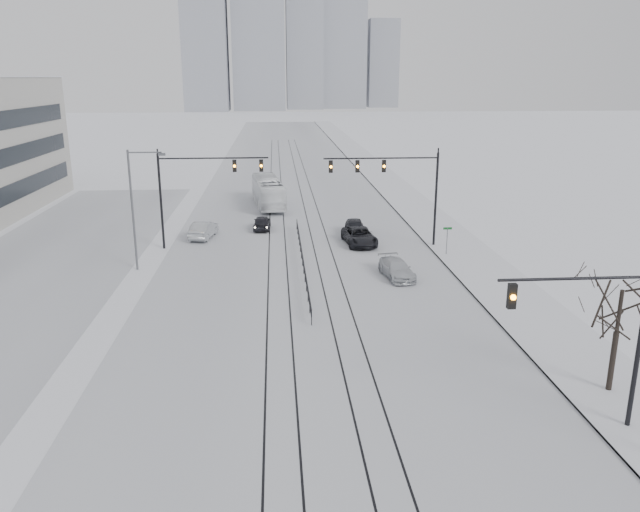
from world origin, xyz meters
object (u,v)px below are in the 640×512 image
at_px(sedan_nb_right, 397,269).
at_px(box_truck, 268,192).
at_px(bare_tree, 621,301).
at_px(sedan_sb_inner, 262,223).
at_px(sedan_nb_front, 359,236).
at_px(sedan_sb_outer, 203,230).
at_px(sedan_nb_far, 354,227).
at_px(traffic_mast_near, 603,327).

relative_size(sedan_nb_right, box_truck, 0.39).
height_order(sedan_nb_right, box_truck, box_truck).
distance_m(bare_tree, sedan_sb_inner, 37.30).
distance_m(sedan_sb_inner, sedan_nb_front, 10.53).
bearing_deg(sedan_sb_inner, box_truck, -90.70).
relative_size(bare_tree, sedan_sb_outer, 1.32).
distance_m(sedan_sb_inner, sedan_nb_far, 8.98).
bearing_deg(traffic_mast_near, box_truck, 105.99).
xyz_separation_m(sedan_sb_inner, sedan_nb_far, (8.50, -2.90, 0.08)).
height_order(traffic_mast_near, sedan_nb_front, traffic_mast_near).
relative_size(traffic_mast_near, bare_tree, 1.15).
height_order(sedan_nb_front, box_truck, box_truck).
relative_size(sedan_sb_inner, sedan_nb_front, 0.75).
bearing_deg(box_truck, sedan_sb_outer, 61.24).
distance_m(traffic_mast_near, sedan_nb_far, 34.02).
xyz_separation_m(bare_tree, box_truck, (-15.99, 44.40, -2.90)).
height_order(sedan_sb_outer, sedan_nb_front, sedan_sb_outer).
xyz_separation_m(sedan_sb_outer, sedan_nb_right, (15.19, -12.70, -0.11)).
bearing_deg(sedan_nb_far, traffic_mast_near, -75.47).
relative_size(sedan_sb_outer, sedan_nb_front, 0.88).
bearing_deg(sedan_sb_inner, sedan_nb_front, 145.89).
height_order(traffic_mast_near, bare_tree, traffic_mast_near).
bearing_deg(sedan_sb_outer, traffic_mast_near, 129.99).
height_order(sedan_sb_outer, box_truck, box_truck).
distance_m(sedan_nb_front, sedan_nb_far, 3.28).
xyz_separation_m(sedan_nb_right, box_truck, (-9.47, 26.77, 0.95)).
bearing_deg(sedan_sb_outer, sedan_nb_right, 150.02).
bearing_deg(box_truck, sedan_nb_far, 112.96).
bearing_deg(box_truck, sedan_sb_inner, 80.78).
height_order(sedan_sb_inner, sedan_nb_right, sedan_sb_inner).
height_order(sedan_sb_inner, box_truck, box_truck).
height_order(traffic_mast_near, sedan_sb_inner, traffic_mast_near).
bearing_deg(sedan_sb_outer, sedan_nb_far, -170.03).
bearing_deg(sedan_nb_front, sedan_sb_outer, 161.39).
xyz_separation_m(sedan_nb_front, sedan_nb_right, (1.46, -9.43, -0.08)).
bearing_deg(bare_tree, sedan_nb_front, 106.44).
height_order(sedan_sb_inner, sedan_nb_far, sedan_nb_far).
distance_m(sedan_nb_right, box_truck, 28.42).
xyz_separation_m(traffic_mast_near, sedan_sb_inner, (-14.09, 36.24, -3.90)).
bearing_deg(bare_tree, sedan_nb_right, 110.31).
bearing_deg(sedan_sb_outer, box_truck, -102.20).
height_order(bare_tree, sedan_sb_inner, bare_tree).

